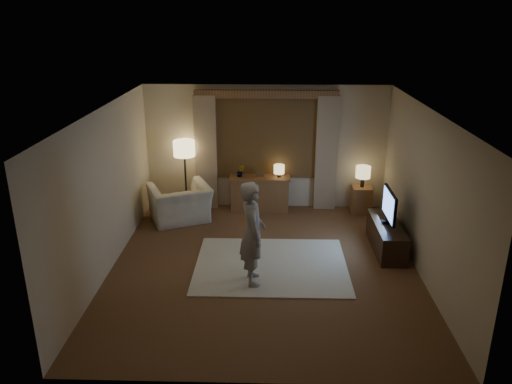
{
  "coord_description": "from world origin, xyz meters",
  "views": [
    {
      "loc": [
        0.09,
        -7.33,
        3.99
      ],
      "look_at": [
        -0.14,
        0.6,
        1.1
      ],
      "focal_mm": 35.0,
      "sensor_mm": 36.0,
      "label": 1
    }
  ],
  "objects_px": {
    "side_table": "(361,199)",
    "tv_stand": "(387,237)",
    "armchair": "(180,203)",
    "person": "(253,233)",
    "sideboard": "(260,194)"
  },
  "relations": [
    {
      "from": "tv_stand",
      "to": "person",
      "type": "bearing_deg",
      "value": -152.61
    },
    {
      "from": "side_table",
      "to": "person",
      "type": "relative_size",
      "value": 0.34
    },
    {
      "from": "side_table",
      "to": "armchair",
      "type": "bearing_deg",
      "value": -171.34
    },
    {
      "from": "side_table",
      "to": "tv_stand",
      "type": "height_order",
      "value": "side_table"
    },
    {
      "from": "side_table",
      "to": "sideboard",
      "type": "bearing_deg",
      "value": 178.65
    },
    {
      "from": "armchair",
      "to": "side_table",
      "type": "height_order",
      "value": "armchair"
    },
    {
      "from": "tv_stand",
      "to": "person",
      "type": "height_order",
      "value": "person"
    },
    {
      "from": "armchair",
      "to": "person",
      "type": "relative_size",
      "value": 0.69
    },
    {
      "from": "armchair",
      "to": "tv_stand",
      "type": "distance_m",
      "value": 4.03
    },
    {
      "from": "side_table",
      "to": "tv_stand",
      "type": "relative_size",
      "value": 0.4
    },
    {
      "from": "sideboard",
      "to": "armchair",
      "type": "relative_size",
      "value": 1.06
    },
    {
      "from": "tv_stand",
      "to": "sideboard",
      "type": "bearing_deg",
      "value": 141.65
    },
    {
      "from": "sideboard",
      "to": "tv_stand",
      "type": "distance_m",
      "value": 2.9
    },
    {
      "from": "side_table",
      "to": "tv_stand",
      "type": "xyz_separation_m",
      "value": [
        0.15,
        -1.75,
        -0.03
      ]
    },
    {
      "from": "sideboard",
      "to": "person",
      "type": "relative_size",
      "value": 0.74
    }
  ]
}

